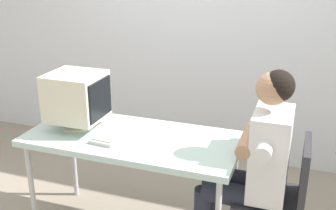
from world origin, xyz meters
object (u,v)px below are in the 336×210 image
at_px(desk, 133,143).
at_px(keyboard, 116,132).
at_px(crt_monitor, 77,97).
at_px(person_seated, 253,160).
at_px(office_chair, 280,194).

height_order(desk, keyboard, keyboard).
bearing_deg(keyboard, crt_monitor, 177.83).
distance_m(desk, person_seated, 0.79).
distance_m(keyboard, office_chair, 1.12).
bearing_deg(person_seated, desk, -177.61).
distance_m(office_chair, person_seated, 0.27).
bearing_deg(office_chair, keyboard, -178.01).
height_order(desk, office_chair, office_chair).
bearing_deg(crt_monitor, keyboard, -2.17).
relative_size(crt_monitor, keyboard, 0.91).
height_order(desk, crt_monitor, crt_monitor).
bearing_deg(person_seated, office_chair, 0.00).
relative_size(desk, crt_monitor, 3.64).
bearing_deg(keyboard, office_chair, 1.99).
relative_size(crt_monitor, office_chair, 0.46).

